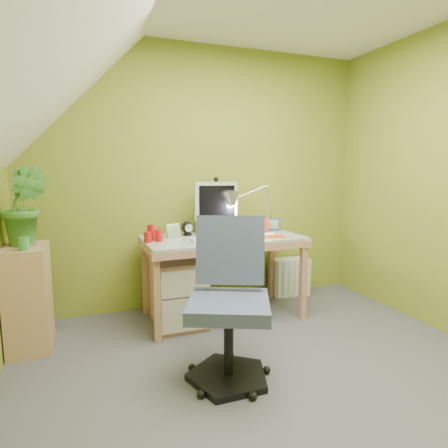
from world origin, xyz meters
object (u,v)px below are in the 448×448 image
object	(u,v)px
task_chair	(229,303)
monitor	(216,203)
desk_lamp	(262,198)
side_ledge	(29,297)
radiator	(290,277)
desk	(223,277)
potted_plant	(25,205)

from	to	relation	value
task_chair	monitor	bearing A→B (deg)	98.25
desk_lamp	side_ledge	distance (m)	2.07
task_chair	radiator	world-z (taller)	task_chair
desk	monitor	bearing A→B (deg)	87.92
desk_lamp	potted_plant	bearing A→B (deg)	-164.95
monitor	radiator	distance (m)	1.16
potted_plant	task_chair	size ratio (longest dim) A/B	0.57
side_ledge	desk	bearing A→B (deg)	2.49
monitor	desk_lamp	world-z (taller)	desk_lamp
monitor	desk	bearing A→B (deg)	-83.57
desk	radiator	size ratio (longest dim) A/B	3.46
potted_plant	side_ledge	bearing A→B (deg)	-106.97
potted_plant	task_chair	world-z (taller)	potted_plant
desk_lamp	side_ledge	size ratio (longest dim) A/B	0.82
task_chair	radiator	distance (m)	1.71
monitor	side_ledge	distance (m)	1.64
desk	task_chair	size ratio (longest dim) A/B	1.35
desk	monitor	distance (m)	0.65
desk_lamp	potted_plant	xyz separation A→B (m)	(-1.94, -0.20, 0.01)
side_ledge	task_chair	bearing A→B (deg)	-36.72
side_ledge	radiator	xyz separation A→B (m)	(2.34, 0.35, -0.18)
monitor	task_chair	world-z (taller)	monitor
desk	radiator	bearing A→B (deg)	16.42
radiator	potted_plant	bearing A→B (deg)	-166.70
desk	radiator	world-z (taller)	desk
side_ledge	task_chair	world-z (taller)	task_chair
desk	side_ledge	size ratio (longest dim) A/B	1.77
desk_lamp	side_ledge	xyz separation A→B (m)	(-1.95, -0.25, -0.64)
side_ledge	task_chair	distance (m)	1.50
monitor	radiator	world-z (taller)	monitor
task_chair	potted_plant	bearing A→B (deg)	164.89
task_chair	radiator	xyz separation A→B (m)	(1.15, 1.24, -0.30)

